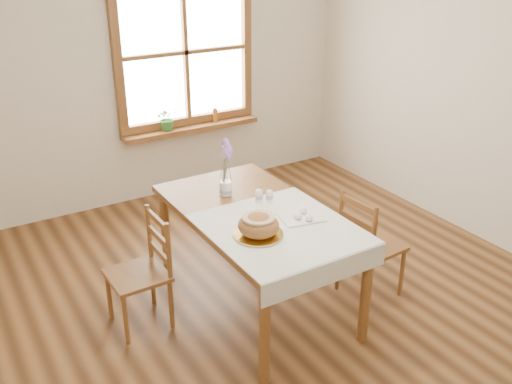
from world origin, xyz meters
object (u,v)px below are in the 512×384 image
chair_right (372,244)px  flower_vase (226,189)px  dining_table (256,223)px  chair_left (137,273)px  bread_plate (259,235)px

chair_right → flower_vase: size_ratio=8.06×
chair_right → flower_vase: flower_vase is taller
dining_table → chair_left: chair_left is taller
chair_right → dining_table: bearing=63.6°
bread_plate → flower_vase: size_ratio=2.95×
dining_table → chair_left: size_ratio=1.97×
flower_vase → chair_left: bearing=-169.5°
flower_vase → chair_right: bearing=-38.6°
dining_table → chair_left: 0.89m
dining_table → chair_right: size_ratio=1.91×
chair_left → bread_plate: 0.91m
chair_left → flower_vase: 0.88m
chair_left → flower_vase: flower_vase is taller
dining_table → flower_vase: bearing=98.2°
dining_table → bread_plate: 0.38m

